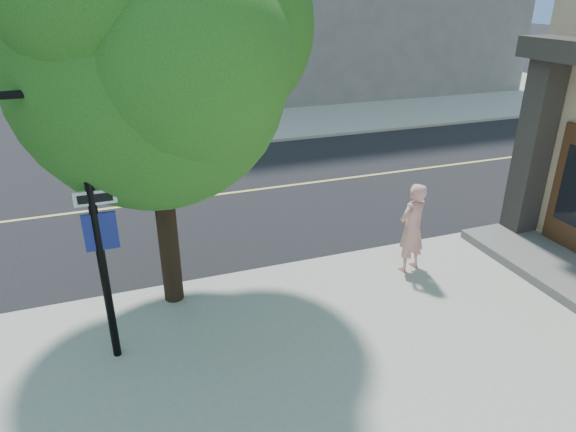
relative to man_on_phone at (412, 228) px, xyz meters
name	(u,v)px	position (x,y,z in m)	size (l,w,h in m)	color
ground	(63,309)	(-6.51, 1.01, -1.02)	(140.00, 140.00, 0.00)	black
road_ew	(70,214)	(-6.51, 5.51, -1.02)	(140.00, 9.00, 0.01)	black
sidewalk_ne	(310,80)	(6.99, 22.51, -0.96)	(29.00, 25.00, 0.12)	#A6A797
man_on_phone	(412,228)	(0.00, 0.00, 0.00)	(0.66, 0.43, 1.81)	#ED9F91
street_tree	(155,36)	(-4.46, 0.52, 3.60)	(5.26, 4.78, 6.98)	black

